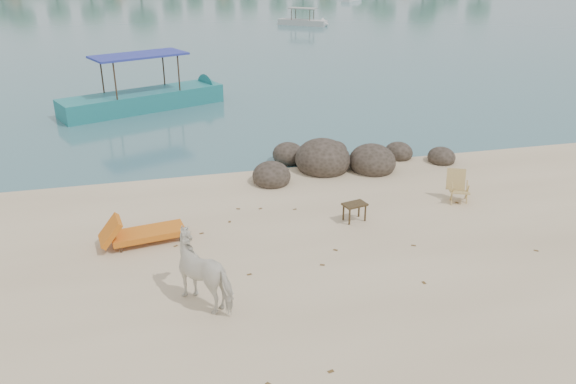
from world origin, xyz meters
name	(u,v)px	position (x,y,z in m)	size (l,w,h in m)	color
boulders	(338,161)	(1.83, 5.66, 0.23)	(6.34, 2.88, 1.21)	#2C261D
cow	(207,271)	(-2.68, -0.37, 0.64)	(0.69, 1.51, 1.28)	silver
side_table	(354,213)	(1.07, 2.14, 0.22)	(0.55, 0.35, 0.44)	#2E2112
lounge_chair	(148,231)	(-3.71, 2.24, 0.29)	(1.97, 0.69, 0.59)	orange
deck_chair	(460,188)	(4.05, 2.54, 0.40)	(0.51, 0.57, 0.81)	tan
boat_near	(140,64)	(-3.71, 14.34, 1.81)	(7.48, 1.68, 3.63)	#1E7578
boat_mid	(303,11)	(10.39, 41.16, 1.22)	(4.97, 1.12, 2.43)	#B5B5B1
dead_leaves	(332,258)	(0.03, 0.61, 0.01)	(8.06, 6.96, 0.00)	brown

